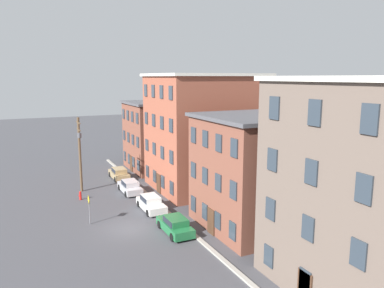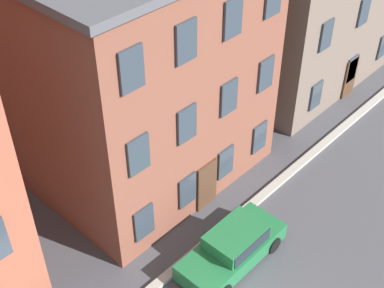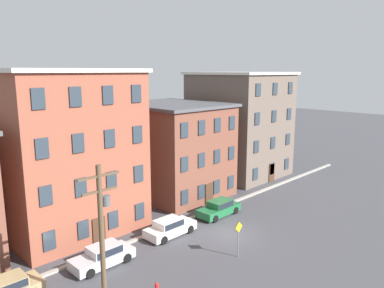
# 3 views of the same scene
# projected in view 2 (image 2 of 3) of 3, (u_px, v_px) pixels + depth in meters

# --- Properties ---
(kerb_strip) EXTENTS (56.00, 0.36, 0.16)m
(kerb_strip) POSITION_uv_depth(u_px,v_px,m) (162.00, 281.00, 19.17)
(kerb_strip) COLOR #9E998E
(kerb_strip) RESTS_ON ground_plane
(apartment_far) EXTENTS (9.63, 11.62, 9.89)m
(apartment_far) POSITION_uv_depth(u_px,v_px,m) (108.00, 54.00, 22.15)
(apartment_far) COLOR brown
(apartment_far) RESTS_ON ground_plane
(car_green) EXTENTS (4.40, 1.92, 1.43)m
(car_green) POSITION_uv_depth(u_px,v_px,m) (233.00, 246.00, 19.56)
(car_green) COLOR #1E6638
(car_green) RESTS_ON ground_plane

